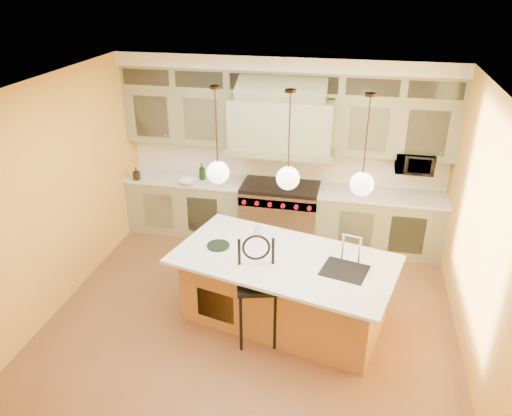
% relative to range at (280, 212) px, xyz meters
% --- Properties ---
extents(floor, '(5.00, 5.00, 0.00)m').
position_rel_range_xyz_m(floor, '(0.00, -2.14, -0.49)').
color(floor, brown).
rests_on(floor, ground).
extents(ceiling, '(5.00, 5.00, 0.00)m').
position_rel_range_xyz_m(ceiling, '(0.00, -2.14, 2.41)').
color(ceiling, white).
rests_on(ceiling, wall_back).
extents(wall_back, '(5.00, 0.00, 5.00)m').
position_rel_range_xyz_m(wall_back, '(0.00, 0.36, 0.96)').
color(wall_back, gold).
rests_on(wall_back, ground).
extents(wall_front, '(5.00, 0.00, 5.00)m').
position_rel_range_xyz_m(wall_front, '(0.00, -4.64, 0.96)').
color(wall_front, gold).
rests_on(wall_front, ground).
extents(wall_left, '(0.00, 5.00, 5.00)m').
position_rel_range_xyz_m(wall_left, '(-2.50, -2.14, 0.96)').
color(wall_left, gold).
rests_on(wall_left, ground).
extents(wall_right, '(0.00, 5.00, 5.00)m').
position_rel_range_xyz_m(wall_right, '(2.50, -2.14, 0.96)').
color(wall_right, gold).
rests_on(wall_right, ground).
extents(back_cabinetry, '(5.00, 0.77, 2.90)m').
position_rel_range_xyz_m(back_cabinetry, '(0.00, 0.09, 0.94)').
color(back_cabinetry, gray).
rests_on(back_cabinetry, floor).
extents(range, '(1.20, 0.74, 0.96)m').
position_rel_range_xyz_m(range, '(0.00, 0.00, 0.00)').
color(range, silver).
rests_on(range, floor).
extents(kitchen_island, '(2.83, 1.93, 1.35)m').
position_rel_range_xyz_m(kitchen_island, '(0.40, -2.02, -0.01)').
color(kitchen_island, '#A96D3B').
rests_on(kitchen_island, floor).
extents(counter_stool, '(0.56, 0.56, 1.30)m').
position_rel_range_xyz_m(counter_stool, '(0.14, -2.41, 0.27)').
color(counter_stool, black).
rests_on(counter_stool, floor).
extents(microwave, '(0.54, 0.37, 0.30)m').
position_rel_range_xyz_m(microwave, '(1.95, 0.11, 0.96)').
color(microwave, black).
rests_on(microwave, back_cabinetry).
extents(oil_bottle_a, '(0.11, 0.11, 0.27)m').
position_rel_range_xyz_m(oil_bottle_a, '(-1.27, 0.01, 0.59)').
color(oil_bottle_a, black).
rests_on(oil_bottle_a, back_cabinetry).
extents(oil_bottle_b, '(0.10, 0.10, 0.20)m').
position_rel_range_xyz_m(oil_bottle_b, '(-2.30, -0.22, 0.56)').
color(oil_bottle_b, black).
rests_on(oil_bottle_b, back_cabinetry).
extents(fruit_bowl, '(0.32, 0.32, 0.07)m').
position_rel_range_xyz_m(fruit_bowl, '(-1.44, -0.22, 0.49)').
color(fruit_bowl, white).
rests_on(fruit_bowl, back_cabinetry).
extents(cup, '(0.12, 0.12, 0.10)m').
position_rel_range_xyz_m(cup, '(-0.03, -1.57, 0.48)').
color(cup, silver).
rests_on(cup, kitchen_island).
extents(pendant_left, '(0.26, 0.26, 1.11)m').
position_rel_range_xyz_m(pendant_left, '(-0.40, -2.01, 1.46)').
color(pendant_left, '#2D2319').
rests_on(pendant_left, ceiling).
extents(pendant_center, '(0.26, 0.26, 1.11)m').
position_rel_range_xyz_m(pendant_center, '(0.40, -2.01, 1.46)').
color(pendant_center, '#2D2319').
rests_on(pendant_center, ceiling).
extents(pendant_right, '(0.26, 0.26, 1.11)m').
position_rel_range_xyz_m(pendant_right, '(1.20, -2.01, 1.46)').
color(pendant_right, '#2D2319').
rests_on(pendant_right, ceiling).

